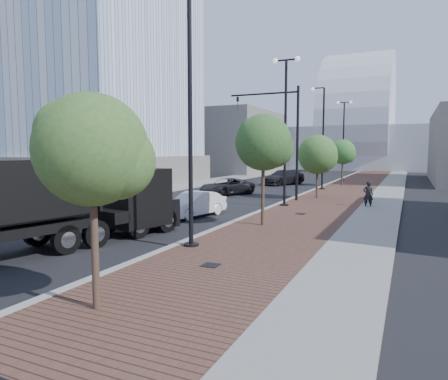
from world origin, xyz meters
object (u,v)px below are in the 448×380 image
at_px(dump_truck, 62,211).
at_px(pedestrian, 368,195).
at_px(dark_car_mid, 227,187).
at_px(white_sedan, 194,204).

distance_m(dump_truck, pedestrian, 18.13).
xyz_separation_m(dump_truck, pedestrian, (9.26, 15.58, -0.51)).
xyz_separation_m(dump_truck, dark_car_mid, (-1.90, 18.89, -0.69)).
height_order(dump_truck, pedestrian, dump_truck).
bearing_deg(dump_truck, pedestrian, 72.06).
bearing_deg(dark_car_mid, white_sedan, -52.29).
relative_size(dump_truck, dark_car_mid, 2.79).
bearing_deg(dark_car_mid, dump_truck, -61.63).
relative_size(white_sedan, dark_car_mid, 0.85).
xyz_separation_m(dump_truck, white_sedan, (0.98, 8.19, -0.68)).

